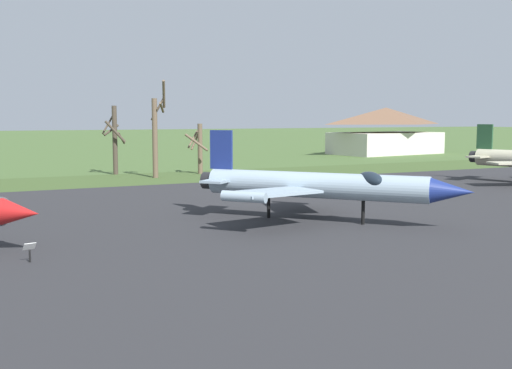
# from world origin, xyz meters

# --- Properties ---
(asphalt_apron) EXTENTS (87.17, 58.73, 0.05)m
(asphalt_apron) POSITION_xyz_m (0.00, 17.62, 0.03)
(asphalt_apron) COLOR #28282B
(asphalt_apron) RESTS_ON ground
(grass_verge_strip) EXTENTS (147.17, 12.00, 0.06)m
(grass_verge_strip) POSITION_xyz_m (0.00, 52.99, 0.03)
(grass_verge_strip) COLOR #3B5126
(grass_verge_strip) RESTS_ON ground
(jet_fighter_front_left) EXTENTS (13.41, 13.89, 5.54)m
(jet_fighter_front_left) POSITION_xyz_m (0.31, 23.09, 2.29)
(jet_fighter_front_left) COLOR #8EA3B2
(jet_fighter_front_left) RESTS_ON ground
(info_placard_rear_center) EXTENTS (0.57, 0.40, 0.93)m
(info_placard_rear_center) POSITION_xyz_m (-16.67, 19.79, 0.59)
(info_placard_rear_center) COLOR black
(info_placard_rear_center) RESTS_ON ground
(bare_tree_right_of_center) EXTENTS (2.60, 2.73, 7.63)m
(bare_tree_right_of_center) POSITION_xyz_m (-4.22, 58.85, 4.03)
(bare_tree_right_of_center) COLOR #42382D
(bare_tree_right_of_center) RESTS_ON ground
(bare_tree_far_right) EXTENTS (1.69, 2.62, 10.15)m
(bare_tree_far_right) POSITION_xyz_m (-1.13, 53.32, 4.79)
(bare_tree_far_right) COLOR brown
(bare_tree_far_right) RESTS_ON ground
(bare_tree_backdrop_extra) EXTENTS (2.33, 3.37, 5.66)m
(bare_tree_backdrop_extra) POSITION_xyz_m (4.41, 55.51, 3.03)
(bare_tree_backdrop_extra) COLOR brown
(bare_tree_backdrop_extra) RESTS_ON ground
(visitor_building) EXTENTS (21.00, 13.43, 8.04)m
(visitor_building) POSITION_xyz_m (47.02, 77.24, 4.04)
(visitor_building) COLOR beige
(visitor_building) RESTS_ON ground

